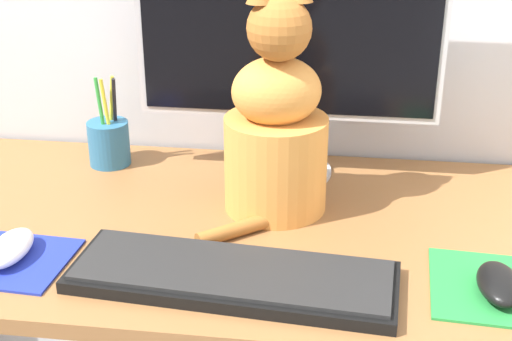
# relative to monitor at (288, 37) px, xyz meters

# --- Properties ---
(desk) EXTENTS (1.48, 0.60, 0.76)m
(desk) POSITION_rel_monitor_xyz_m (-0.06, -0.20, -0.37)
(desk) COLOR brown
(desk) RESTS_ON ground_plane
(monitor) EXTENTS (0.54, 0.17, 0.46)m
(monitor) POSITION_rel_monitor_xyz_m (0.00, 0.00, 0.00)
(monitor) COLOR #B2B2B7
(monitor) RESTS_ON desk
(keyboard) EXTENTS (0.47, 0.19, 0.02)m
(keyboard) POSITION_rel_monitor_xyz_m (-0.04, -0.38, -0.25)
(keyboard) COLOR black
(keyboard) RESTS_ON desk
(mousepad_left) EXTENTS (0.18, 0.16, 0.00)m
(mousepad_left) POSITION_rel_monitor_xyz_m (-0.38, -0.37, -0.26)
(mousepad_left) COLOR #1E2D9E
(mousepad_left) RESTS_ON desk
(mousepad_right) EXTENTS (0.22, 0.19, 0.00)m
(mousepad_right) POSITION_rel_monitor_xyz_m (0.34, -0.35, -0.26)
(mousepad_right) COLOR #238438
(mousepad_right) RESTS_ON desk
(computer_mouse_left) EXTENTS (0.06, 0.11, 0.03)m
(computer_mouse_left) POSITION_rel_monitor_xyz_m (-0.37, -0.36, -0.24)
(computer_mouse_left) COLOR white
(computer_mouse_left) RESTS_ON mousepad_left
(computer_mouse_right) EXTENTS (0.06, 0.11, 0.03)m
(computer_mouse_right) POSITION_rel_monitor_xyz_m (0.32, -0.37, -0.24)
(computer_mouse_right) COLOR black
(computer_mouse_right) RESTS_ON mousepad_right
(cat) EXTENTS (0.22, 0.27, 0.39)m
(cat) POSITION_rel_monitor_xyz_m (-0.00, -0.14, -0.12)
(cat) COLOR #D6893D
(cat) RESTS_ON desk
(pen_cup) EXTENTS (0.08, 0.08, 0.17)m
(pen_cup) POSITION_rel_monitor_xyz_m (-0.34, 0.00, -0.22)
(pen_cup) COLOR #286089
(pen_cup) RESTS_ON desk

